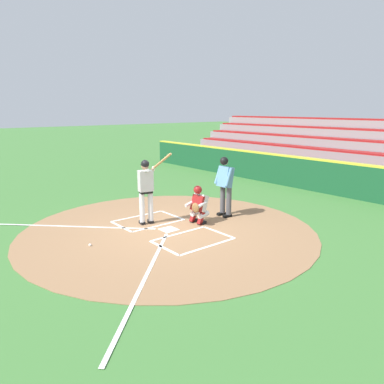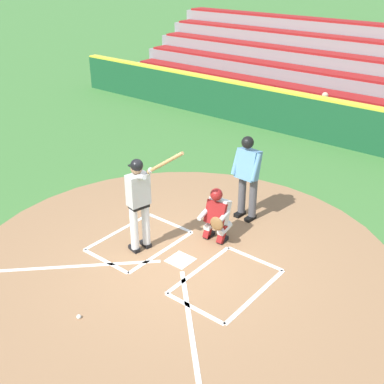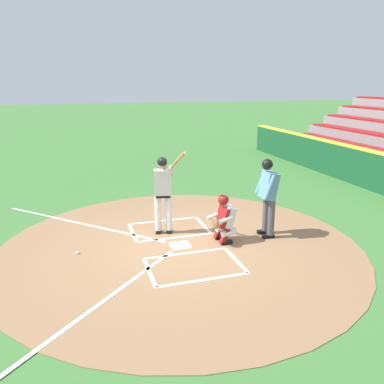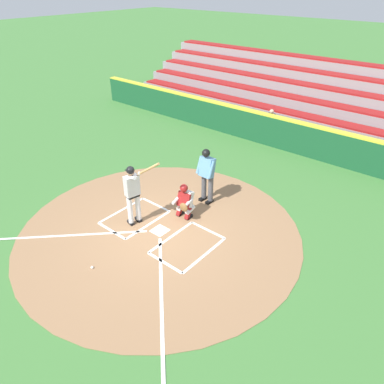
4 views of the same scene
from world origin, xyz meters
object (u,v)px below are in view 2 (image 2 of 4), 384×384
object	(u,v)px
batter	(139,199)
catcher	(217,214)
plate_umpire	(248,172)
baseball	(79,317)

from	to	relation	value
batter	catcher	world-z (taller)	batter
plate_umpire	batter	bearing A→B (deg)	69.14
catcher	baseball	xyz separation A→B (m)	(0.30, 3.21, -0.55)
plate_umpire	baseball	size ratio (longest dim) A/B	25.20
batter	plate_umpire	world-z (taller)	batter
catcher	plate_umpire	xyz separation A→B (m)	(0.04, -1.10, 0.49)
catcher	plate_umpire	distance (m)	1.20
plate_umpire	baseball	distance (m)	4.44
plate_umpire	catcher	bearing A→B (deg)	91.98
catcher	batter	bearing A→B (deg)	52.45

